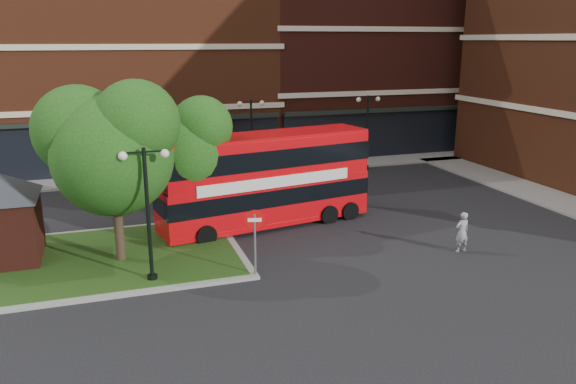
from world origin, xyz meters
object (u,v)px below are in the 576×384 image
object	(u,v)px
bus	(265,174)
woman	(462,232)
car_silver	(149,176)
car_white	(270,167)

from	to	relation	value
bus	woman	bearing A→B (deg)	-51.04
car_silver	car_white	bearing A→B (deg)	-84.21
bus	woman	distance (m)	9.12
woman	car_white	world-z (taller)	woman
woman	car_white	distance (m)	15.64
woman	car_white	bearing A→B (deg)	-78.80
woman	bus	bearing A→B (deg)	-43.83
bus	car_silver	bearing A→B (deg)	106.39
woman	car_silver	world-z (taller)	woman
woman	car_silver	xyz separation A→B (m)	(-11.47, 15.16, -0.21)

